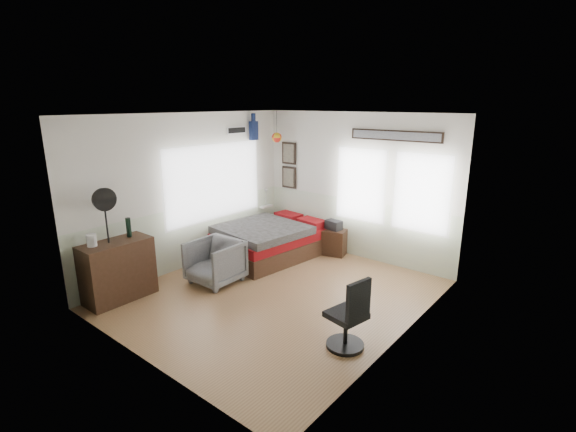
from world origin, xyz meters
name	(u,v)px	position (x,y,z in m)	size (l,w,h in m)	color
ground_plane	(277,294)	(0.00, 0.00, -0.01)	(4.00, 4.50, 0.01)	#8E6340
room_shell	(280,189)	(-0.08, 0.19, 1.61)	(4.02, 4.52, 2.71)	silver
wall_decor	(299,143)	(-1.10, 1.96, 2.10)	(3.55, 1.32, 1.44)	black
bed	(270,240)	(-1.18, 1.19, 0.31)	(1.62, 2.13, 0.63)	#352012
dresser	(118,270)	(-1.74, -1.59, 0.45)	(0.48, 1.00, 0.90)	#352012
armchair	(215,262)	(-1.07, -0.29, 0.36)	(0.76, 0.78, 0.71)	gray
nightstand	(333,242)	(-0.31, 2.05, 0.25)	(0.49, 0.40, 0.49)	#352012
task_chair	(349,320)	(1.62, -0.57, 0.37)	(0.48, 0.48, 0.92)	black
kettle	(92,240)	(-1.80, -1.89, 0.99)	(0.16, 0.13, 0.18)	silver
bottle	(129,227)	(-1.80, -1.32, 1.05)	(0.07, 0.07, 0.29)	black
stand_fan	(104,200)	(-1.76, -1.66, 1.53)	(0.11, 0.33, 0.81)	black
black_bag	(334,225)	(-0.31, 2.05, 0.58)	(0.30, 0.20, 0.18)	black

